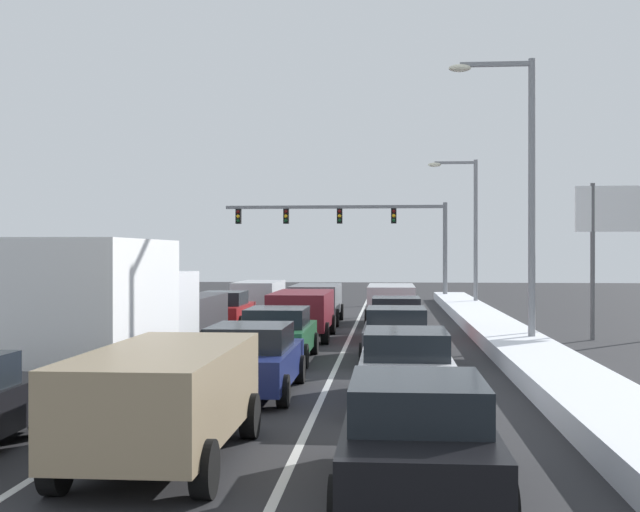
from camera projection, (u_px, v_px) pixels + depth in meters
ground_plane at (280, 359)px, 23.99m from camera, size 124.79×124.79×0.00m
lane_stripe_between_right_lane_and_center_lane at (348, 342)px, 28.63m from camera, size 0.14×52.80×0.01m
lane_stripe_between_center_lane_and_left_lane at (250, 341)px, 28.92m from camera, size 0.14×52.80×0.01m
snow_bank_right_shoulder at (505, 336)px, 28.20m from camera, size 1.95×52.80×0.49m
snow_bank_left_shoulder at (101, 332)px, 29.35m from camera, size 1.66×52.80×0.55m
sedan_black_right_lane_nearest at (417, 436)px, 10.44m from camera, size 2.00×4.50×1.51m
sedan_white_right_lane_second at (406, 367)px, 16.85m from camera, size 2.00×4.50×1.51m
sedan_charcoal_right_lane_third at (396, 334)px, 23.72m from camera, size 2.00×4.50×1.51m
sedan_red_right_lane_fourth at (396, 318)px, 29.29m from camera, size 2.00×4.50×1.51m
suv_silver_right_lane_fifth at (391, 300)px, 35.74m from camera, size 2.16×4.90×1.67m
suv_tan_center_lane_nearest at (165, 393)px, 12.15m from camera, size 2.16×4.90×1.67m
sedan_navy_center_lane_second at (251, 359)px, 18.06m from camera, size 2.00×4.50×1.51m
sedan_green_center_lane_third at (278, 334)px, 23.62m from camera, size 2.00×4.50×1.51m
suv_maroon_center_lane_fourth at (302, 310)px, 29.64m from camera, size 2.16×4.90×1.67m
suv_gray_center_lane_fifth at (316, 300)px, 36.23m from camera, size 2.16×4.90×1.67m
box_truck_left_lane_second at (112, 303)px, 19.26m from camera, size 2.53×7.20×3.36m
suv_charcoal_left_lane_third at (183, 316)px, 26.97m from camera, size 2.16×4.90×1.67m
sedan_red_left_lane_fourth at (224, 310)px, 33.45m from camera, size 2.00×4.50×1.51m
suv_silver_left_lane_fifth at (259, 295)px, 40.42m from camera, size 2.16×4.90×1.67m
traffic_light_gantry at (360, 224)px, 52.55m from camera, size 14.00×0.47×6.20m
street_lamp_right_near at (521, 179)px, 25.77m from camera, size 2.66×0.36×9.04m
street_lamp_right_mid at (469, 220)px, 44.89m from camera, size 2.66×0.36×8.06m
roadside_sign_right at (622, 225)px, 29.17m from camera, size 3.20×0.16×5.50m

